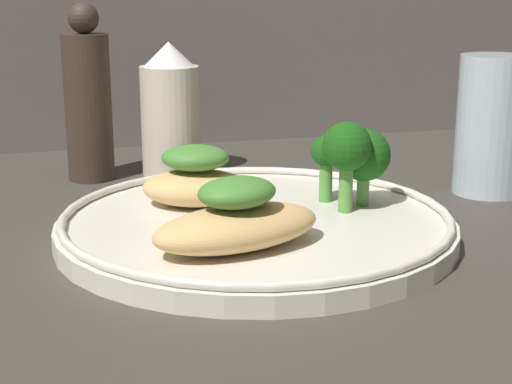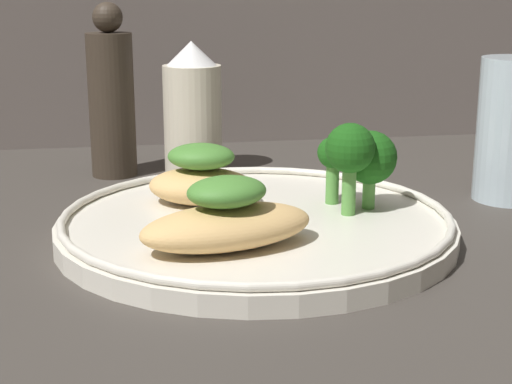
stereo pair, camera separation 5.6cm
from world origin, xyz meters
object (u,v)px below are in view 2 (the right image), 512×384
(broccoli_bunch, at_px, (357,156))
(pepper_grinder, at_px, (111,99))
(sauce_bottle, at_px, (193,111))
(plate, at_px, (256,224))

(broccoli_bunch, relative_size, pepper_grinder, 0.42)
(sauce_bottle, bearing_deg, broccoli_bunch, -62.21)
(plate, relative_size, sauce_bottle, 2.28)
(pepper_grinder, bearing_deg, plate, -63.93)
(broccoli_bunch, xyz_separation_m, pepper_grinder, (-0.18, 0.20, 0.02))
(plate, distance_m, broccoli_bunch, 0.09)
(broccoli_bunch, bearing_deg, pepper_grinder, 132.29)
(broccoli_bunch, height_order, sauce_bottle, sauce_bottle)
(sauce_bottle, height_order, pepper_grinder, pepper_grinder)
(sauce_bottle, relative_size, pepper_grinder, 0.78)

